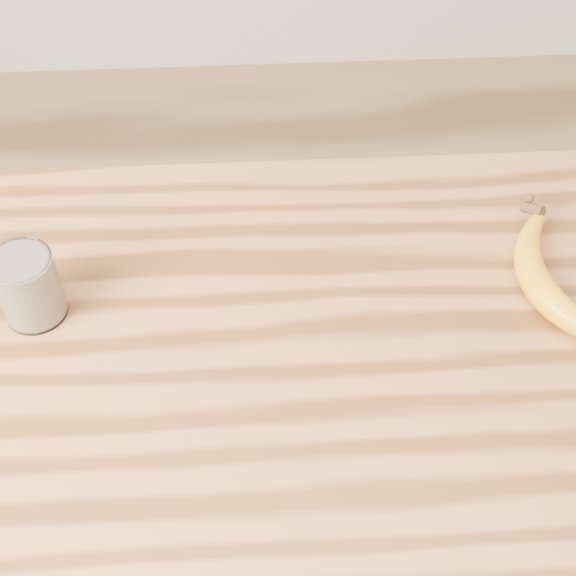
{
  "coord_description": "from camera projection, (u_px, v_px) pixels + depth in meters",
  "views": [
    {
      "loc": [
        -0.02,
        -0.46,
        1.62
      ],
      "look_at": [
        0.01,
        0.14,
        0.93
      ],
      "focal_mm": 50.0,
      "sensor_mm": 36.0,
      "label": 1
    }
  ],
  "objects": [
    {
      "name": "table",
      "position": [
        285.0,
        468.0,
        0.94
      ],
      "size": [
        1.2,
        0.8,
        0.9
      ],
      "color": "#9F6536",
      "rests_on": "ground"
    },
    {
      "name": "smoothie_glass",
      "position": [
        28.0,
        286.0,
        0.89
      ],
      "size": [
        0.07,
        0.07,
        0.09
      ],
      "color": "white",
      "rests_on": "table"
    },
    {
      "name": "banana",
      "position": [
        538.0,
        288.0,
        0.93
      ],
      "size": [
        0.18,
        0.32,
        0.04
      ],
      "primitive_type": null,
      "rotation": [
        0.0,
        0.0,
        0.24
      ],
      "color": "orange",
      "rests_on": "table"
    },
    {
      "name": "room",
      "position": [
        283.0,
        19.0,
        0.5
      ],
      "size": [
        4.04,
        4.04,
        2.7
      ],
      "color": "#937048",
      "rests_on": "ground"
    }
  ]
}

